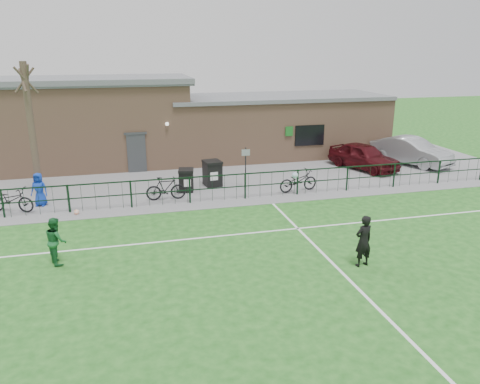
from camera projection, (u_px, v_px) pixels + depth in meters
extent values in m
plane|color=#1C5719|center=(283.00, 285.00, 13.48)|extent=(90.00, 90.00, 0.00)
cube|color=slate|center=(202.00, 170.00, 25.98)|extent=(34.00, 13.00, 0.02)
cube|color=white|center=(224.00, 202.00, 20.70)|extent=(28.00, 0.10, 0.01)
cube|color=white|center=(247.00, 233.00, 17.18)|extent=(28.00, 0.10, 0.01)
cube|color=white|center=(346.00, 277.00, 13.95)|extent=(0.10, 16.00, 0.01)
cube|color=black|center=(223.00, 188.00, 20.71)|extent=(28.00, 0.10, 1.20)
cylinder|color=#443529|center=(32.00, 132.00, 20.43)|extent=(0.30, 0.30, 6.00)
cube|color=black|center=(186.00, 181.00, 22.05)|extent=(0.78, 0.85, 0.99)
cube|color=black|center=(212.00, 174.00, 22.93)|extent=(0.88, 0.97, 1.16)
cylinder|color=black|center=(246.00, 168.00, 22.38)|extent=(0.08, 0.08, 2.00)
imported|color=#430B11|center=(364.00, 156.00, 26.05)|extent=(3.08, 4.56, 1.44)
imported|color=#999CA0|center=(411.00, 151.00, 27.11)|extent=(3.40, 4.96, 1.55)
imported|color=black|center=(11.00, 200.00, 19.26)|extent=(2.09, 1.36, 1.04)
imported|color=black|center=(166.00, 188.00, 20.77)|extent=(1.78, 0.55, 1.06)
imported|color=black|center=(298.00, 181.00, 22.02)|extent=(2.03, 0.98, 1.02)
imported|color=#1237B0|center=(39.00, 189.00, 19.96)|extent=(0.80, 0.62, 1.45)
imported|color=black|center=(363.00, 241.00, 14.43)|extent=(0.68, 0.51, 1.67)
sphere|color=white|center=(295.00, 175.00, 17.07)|extent=(0.22, 0.22, 0.22)
imported|color=#1B612E|center=(56.00, 241.00, 14.65)|extent=(0.79, 0.89, 1.52)
sphere|color=white|center=(77.00, 212.00, 19.08)|extent=(0.22, 0.22, 0.22)
cube|color=#A87C5E|center=(193.00, 130.00, 28.24)|extent=(24.00, 5.00, 3.50)
cube|color=#A87C5E|center=(81.00, 93.00, 26.07)|extent=(11.52, 5.00, 1.20)
cube|color=#5A5D62|center=(80.00, 80.00, 25.86)|extent=(12.02, 5.40, 0.28)
cube|color=#5A5D62|center=(277.00, 97.00, 28.93)|extent=(13.44, 5.30, 0.22)
cube|color=#383A3D|center=(137.00, 153.00, 25.28)|extent=(1.00, 0.08, 2.10)
cube|color=black|center=(310.00, 135.00, 27.47)|extent=(1.80, 0.08, 1.20)
cube|color=#19661E|center=(289.00, 131.00, 27.03)|extent=(0.45, 0.04, 0.55)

